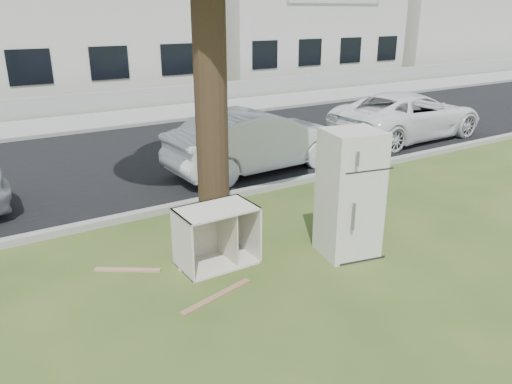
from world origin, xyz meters
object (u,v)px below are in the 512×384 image
fridge (350,194)px  cabinet (217,236)px  car_center (258,141)px  car_right (408,115)px

fridge → cabinet: (-1.79, 0.72, -0.51)m
cabinet → car_center: 4.52m
fridge → car_right: bearing=47.5°
fridge → car_right: (6.31, 4.53, -0.29)m
car_center → car_right: car_center is taller
car_center → car_right: 5.24m
car_center → cabinet: bearing=137.8°
cabinet → car_center: car_center is taller
cabinet → car_center: bearing=49.9°
car_center → car_right: (5.23, 0.34, -0.04)m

